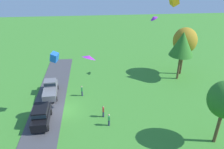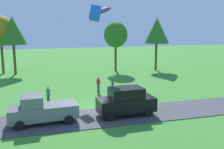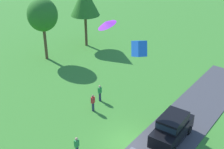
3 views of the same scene
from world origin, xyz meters
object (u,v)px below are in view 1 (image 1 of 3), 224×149
person_beside_suv (103,111)px  tree_right_of_center (182,44)px  tree_left_of_center (185,41)px  kite_box_mid_center (54,57)px  car_pickup_mid_row (50,89)px  kite_delta_low_drifter (89,57)px  kite_delta_trailing_tail (154,18)px  kite_box_over_trees (174,0)px  car_suv_near_entrance (41,115)px  person_on_lawn (82,91)px  person_watching_sky (109,120)px

person_beside_suv → tree_right_of_center: bearing=125.1°
tree_left_of_center → kite_box_mid_center: kite_box_mid_center is taller
car_pickup_mid_row → kite_delta_low_drifter: bearing=44.5°
kite_delta_trailing_tail → car_pickup_mid_row: bearing=-73.1°
tree_right_of_center → kite_box_over_trees: (9.32, -5.79, 8.31)m
kite_delta_trailing_tail → car_suv_near_entrance: bearing=-55.0°
person_on_lawn → kite_box_mid_center: (3.93, -2.68, 7.27)m
person_on_lawn → car_suv_near_entrance: bearing=-39.3°
car_suv_near_entrance → kite_delta_trailing_tail: 22.20m
car_pickup_mid_row → kite_box_over_trees: 21.37m
kite_delta_low_drifter → kite_delta_trailing_tail: bearing=137.7°
person_watching_sky → person_beside_suv: (-1.76, -0.60, 0.00)m
person_on_lawn → tree_left_of_center: size_ratio=0.20×
car_suv_near_entrance → person_on_lawn: size_ratio=2.73×
kite_delta_trailing_tail → kite_box_over_trees: size_ratio=1.17×
car_suv_near_entrance → kite_delta_trailing_tail: (-11.64, 16.60, 9.04)m
tree_left_of_center → kite_box_mid_center: bearing=-64.2°
kite_delta_trailing_tail → kite_delta_low_drifter: kite_delta_trailing_tail is taller
car_pickup_mid_row → tree_right_of_center: 22.08m
car_pickup_mid_row → kite_box_over_trees: kite_box_over_trees is taller
kite_delta_trailing_tail → person_beside_suv: bearing=-38.4°
tree_right_of_center → kite_box_mid_center: (8.01, -19.09, 1.78)m
person_on_lawn → tree_left_of_center: bearing=108.5°
person_on_lawn → tree_left_of_center: tree_left_of_center is taller
person_watching_sky → kite_delta_trailing_tail: bearing=147.4°
tree_left_of_center → person_watching_sky: bearing=-47.2°
person_watching_sky → kite_delta_trailing_tail: kite_delta_trailing_tail is taller
person_on_lawn → kite_delta_low_drifter: (5.60, 1.45, 7.82)m
car_suv_near_entrance → person_beside_suv: (-0.52, 7.78, -0.42)m
kite_delta_low_drifter → kite_box_mid_center: (-1.67, -4.13, -0.56)m
kite_delta_trailing_tail → kite_delta_low_drifter: (11.33, -10.30, -1.64)m
person_on_lawn → kite_box_mid_center: bearing=-34.3°
car_pickup_mid_row → tree_right_of_center: tree_right_of_center is taller
kite_box_over_trees → car_pickup_mid_row: bearing=-111.2°
kite_box_mid_center → kite_box_over_trees: bearing=84.4°
person_watching_sky → kite_box_over_trees: bearing=105.0°
person_watching_sky → kite_box_mid_center: size_ratio=1.58×
tree_left_of_center → tree_right_of_center: tree_left_of_center is taller
car_suv_near_entrance → kite_delta_trailing_tail: bearing=125.0°
kite_box_mid_center → kite_box_over_trees: kite_box_over_trees is taller
person_on_lawn → kite_delta_trailing_tail: kite_delta_trailing_tail is taller
kite_box_mid_center → kite_delta_low_drifter: bearing=68.0°
kite_box_over_trees → kite_delta_low_drifter: bearing=-87.8°
person_watching_sky → tree_right_of_center: tree_right_of_center is taller
tree_right_of_center → kite_box_mid_center: kite_box_mid_center is taller
person_watching_sky → tree_right_of_center: size_ratio=0.20×
person_watching_sky → tree_left_of_center: (-13.02, 14.07, 5.41)m
car_suv_near_entrance → kite_box_over_trees: bearing=92.5°
person_on_lawn → kite_delta_low_drifter: 9.73m
person_on_lawn → kite_delta_low_drifter: size_ratio=1.08×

